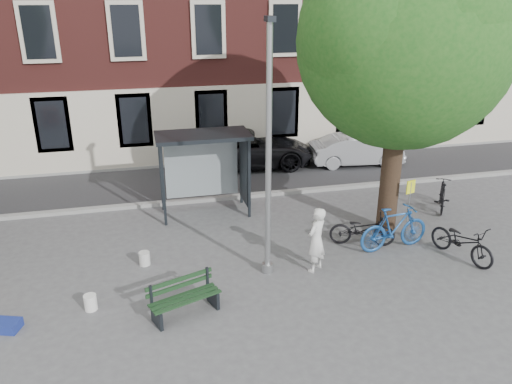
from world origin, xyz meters
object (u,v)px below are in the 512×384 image
at_px(bike_a, 362,229).
at_px(painter, 316,240).
at_px(bus_shelter, 216,154).
at_px(bike_c, 462,241).
at_px(notice_sign, 409,197).
at_px(bike_b, 394,228).
at_px(lamppost, 268,167).
at_px(bench, 184,299).
at_px(car_silver, 356,150).
at_px(car_dark, 248,148).
at_px(bike_d, 442,195).

bearing_deg(bike_a, painter, 139.92).
height_order(bus_shelter, bike_c, bus_shelter).
distance_m(bike_c, notice_sign, 1.84).
bearing_deg(painter, bike_b, 154.31).
height_order(lamppost, bike_b, lamppost).
bearing_deg(bench, notice_sign, -1.11).
xyz_separation_m(bike_b, car_silver, (2.06, 7.08, -0.00)).
height_order(bike_a, notice_sign, notice_sign).
bearing_deg(car_silver, lamppost, 148.19).
height_order(lamppost, car_silver, lamppost).
bearing_deg(car_dark, bike_b, -159.06).
height_order(bike_a, bike_d, bike_d).
xyz_separation_m(lamppost, painter, (1.20, -0.18, -1.93)).
relative_size(bench, bike_a, 0.92).
bearing_deg(notice_sign, bike_d, 20.64).
xyz_separation_m(painter, car_dark, (0.18, 8.58, -0.11)).
bearing_deg(car_dark, bench, 164.70).
relative_size(bike_a, notice_sign, 1.04).
xyz_separation_m(bike_c, car_silver, (0.57, 7.99, 0.12)).
height_order(painter, car_dark, painter).
bearing_deg(bike_b, car_dark, 9.19).
bearing_deg(notice_sign, bike_b, -154.96).
height_order(bus_shelter, bike_a, bus_shelter).
relative_size(bike_a, car_dark, 0.34).
bearing_deg(bench, bike_c, -14.21).
relative_size(car_dark, notice_sign, 3.09).
height_order(car_dark, car_silver, car_dark).
distance_m(painter, notice_sign, 3.42).
bearing_deg(bike_a, bench, 132.29).
height_order(bus_shelter, bike_b, bus_shelter).
relative_size(car_dark, car_silver, 1.41).
height_order(bench, bike_b, bike_b).
xyz_separation_m(bike_a, notice_sign, (1.46, 0.19, 0.74)).
bearing_deg(car_silver, painter, 155.04).
bearing_deg(car_silver, car_dark, 83.66).
bearing_deg(bench, bike_a, 2.04).
relative_size(bench, car_silver, 0.43).
bearing_deg(lamppost, painter, -8.41).
bearing_deg(bike_c, bike_a, 130.67).
xyz_separation_m(painter, bike_b, (2.46, 0.58, -0.22)).
distance_m(bus_shelter, bike_b, 5.80).
bearing_deg(car_silver, bike_a, 162.84).
xyz_separation_m(bike_b, bike_c, (1.48, -0.90, -0.13)).
relative_size(lamppost, bus_shelter, 2.14).
relative_size(bike_c, car_silver, 0.50).
height_order(bike_a, bike_c, bike_c).
height_order(lamppost, car_dark, lamppost).
relative_size(bike_c, bike_d, 1.15).
bearing_deg(bike_c, notice_sign, 98.22).
height_order(bike_a, car_silver, car_silver).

